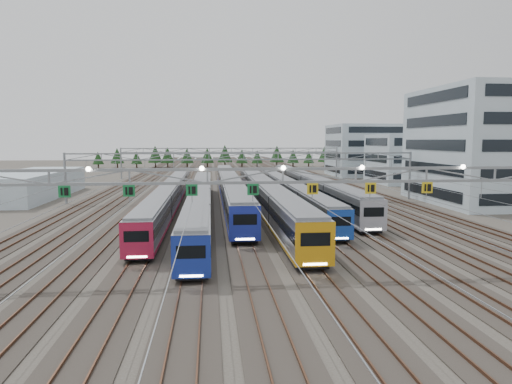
{
  "coord_description": "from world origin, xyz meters",
  "views": [
    {
      "loc": [
        -5.35,
        -33.56,
        9.95
      ],
      "look_at": [
        0.23,
        22.55,
        3.5
      ],
      "focal_mm": 32.0,
      "sensor_mm": 36.0,
      "label": 1
    }
  ],
  "objects": [
    {
      "name": "gantry_near",
      "position": [
        -0.05,
        -0.12,
        7.09
      ],
      "size": [
        56.36,
        0.61,
        8.08
      ],
      "color": "gray",
      "rests_on": "ground"
    },
    {
      "name": "west_shed",
      "position": [
        -36.36,
        48.58,
        2.23
      ],
      "size": [
        10.0,
        30.0,
        4.46
      ],
      "primitive_type": "cube",
      "color": "#A8C0C9",
      "rests_on": "ground"
    },
    {
      "name": "train_c",
      "position": [
        -2.25,
        40.45,
        2.21
      ],
      "size": [
        3.0,
        65.52,
        3.91
      ],
      "color": "black",
      "rests_on": "ground"
    },
    {
      "name": "train_e",
      "position": [
        6.75,
        36.74,
        1.96
      ],
      "size": [
        2.63,
        58.42,
        3.43
      ],
      "color": "black",
      "rests_on": "ground"
    },
    {
      "name": "gantry_mid",
      "position": [
        0.0,
        40.0,
        6.39
      ],
      "size": [
        56.36,
        0.36,
        8.0
      ],
      "color": "gray",
      "rests_on": "ground"
    },
    {
      "name": "depot_bldg_south",
      "position": [
        37.88,
        34.4,
        9.02
      ],
      "size": [
        18.0,
        22.0,
        18.03
      ],
      "primitive_type": "cube",
      "color": "#A8C0C9",
      "rests_on": "ground"
    },
    {
      "name": "ground",
      "position": [
        0.0,
        0.0,
        0.0
      ],
      "size": [
        400.0,
        400.0,
        0.0
      ],
      "primitive_type": "plane",
      "color": "#47423A",
      "rests_on": "ground"
    },
    {
      "name": "depot_bldg_north",
      "position": [
        39.45,
        90.69,
        7.09
      ],
      "size": [
        22.0,
        18.0,
        14.18
      ],
      "primitive_type": "cube",
      "color": "#A8C0C9",
      "rests_on": "ground"
    },
    {
      "name": "train_d",
      "position": [
        2.25,
        29.35,
        2.23
      ],
      "size": [
        3.04,
        61.44,
        3.96
      ],
      "color": "black",
      "rests_on": "ground"
    },
    {
      "name": "treeline",
      "position": [
        -4.05,
        133.28,
        4.23
      ],
      "size": [
        87.5,
        5.6,
        7.02
      ],
      "color": "#332114",
      "rests_on": "ground"
    },
    {
      "name": "gantry_far",
      "position": [
        0.0,
        85.0,
        6.39
      ],
      "size": [
        56.36,
        0.36,
        8.0
      ],
      "color": "gray",
      "rests_on": "ground"
    },
    {
      "name": "train_f",
      "position": [
        11.25,
        42.02,
        2.16
      ],
      "size": [
        2.93,
        61.82,
        3.82
      ],
      "color": "black",
      "rests_on": "ground"
    },
    {
      "name": "train_b",
      "position": [
        -6.75,
        26.54,
        2.01
      ],
      "size": [
        2.71,
        59.54,
        3.52
      ],
      "color": "black",
      "rests_on": "ground"
    },
    {
      "name": "depot_bldg_mid",
      "position": [
        39.46,
        68.3,
        5.61
      ],
      "size": [
        14.0,
        16.0,
        11.22
      ],
      "primitive_type": "cube",
      "color": "#A8C0C9",
      "rests_on": "ground"
    },
    {
      "name": "train_a",
      "position": [
        -11.25,
        36.54,
        1.99
      ],
      "size": [
        2.67,
        68.32,
        3.48
      ],
      "color": "black",
      "rests_on": "ground"
    },
    {
      "name": "track_bed",
      "position": [
        0.0,
        100.0,
        1.49
      ],
      "size": [
        54.0,
        260.0,
        5.42
      ],
      "color": "#2D2823",
      "rests_on": "ground"
    }
  ]
}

